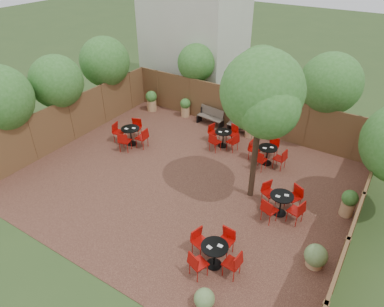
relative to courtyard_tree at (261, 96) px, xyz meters
The scene contains 13 objects.
ground 4.63m from the courtyard_tree, 167.03° to the right, with size 80.00×80.00×0.00m, color #354F23.
courtyard_paving 4.62m from the courtyard_tree, 167.03° to the right, with size 12.00×10.00×0.02m, color #3D2219.
fence_back 5.83m from the courtyard_tree, 119.43° to the left, with size 12.00×0.08×2.00m, color brown.
fence_left 8.98m from the courtyard_tree, behind, with size 0.08×10.00×2.00m, color brown.
fence_right 4.56m from the courtyard_tree, ahead, with size 0.08×10.00×2.00m, color brown.
neighbour_building 10.20m from the courtyard_tree, 133.30° to the left, with size 5.00×4.00×8.00m, color beige.
overhang_foliage 4.47m from the courtyard_tree, 152.39° to the left, with size 15.85×10.87×2.58m.
courtyard_tree is the anchor object (origin of this frame).
park_bench_left 6.60m from the courtyard_tree, 134.41° to the left, with size 1.41×0.61×0.84m.
park_bench_right 5.75m from the courtyard_tree, 119.37° to the left, with size 1.36×0.44×0.84m.
bistro_tables 3.72m from the courtyard_tree, behind, with size 8.88×7.55×0.92m.
planters 5.59m from the courtyard_tree, 134.22° to the left, with size 11.13×3.88×1.08m.
low_shrubs 5.60m from the courtyard_tree, 57.00° to the right, with size 2.56×3.91×0.71m.
Camera 1 is at (6.03, -8.92, 8.06)m, focal length 32.68 mm.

